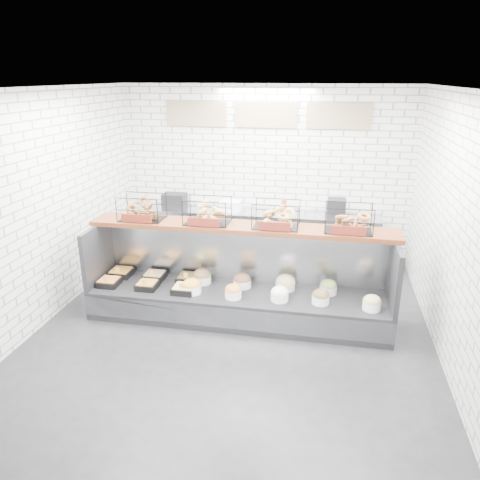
# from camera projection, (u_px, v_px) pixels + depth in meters

# --- Properties ---
(ground) EXTENTS (5.50, 5.50, 0.00)m
(ground) POSITION_uv_depth(u_px,v_px,m) (234.00, 328.00, 6.11)
(ground) COLOR black
(ground) RESTS_ON ground
(room_shell) EXTENTS (5.02, 5.51, 3.01)m
(room_shell) POSITION_uv_depth(u_px,v_px,m) (242.00, 164.00, 5.98)
(room_shell) COLOR white
(room_shell) RESTS_ON ground
(display_case) EXTENTS (4.00, 0.90, 1.20)m
(display_case) POSITION_uv_depth(u_px,v_px,m) (238.00, 294.00, 6.33)
(display_case) COLOR black
(display_case) RESTS_ON ground
(bagel_shelf) EXTENTS (4.10, 0.50, 0.40)m
(bagel_shelf) POSITION_uv_depth(u_px,v_px,m) (241.00, 216.00, 6.14)
(bagel_shelf) COLOR #451D0E
(bagel_shelf) RESTS_ON display_case
(prep_counter) EXTENTS (4.00, 0.60, 1.20)m
(prep_counter) POSITION_uv_depth(u_px,v_px,m) (261.00, 235.00, 8.21)
(prep_counter) COLOR #93969B
(prep_counter) RESTS_ON ground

